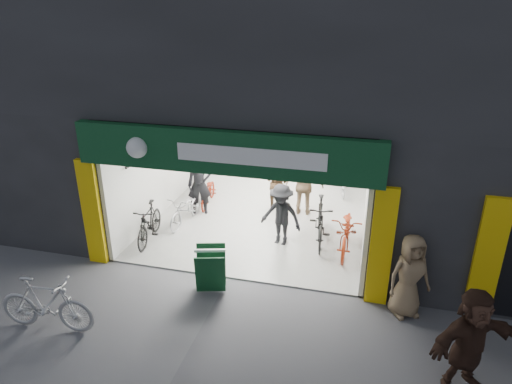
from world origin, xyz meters
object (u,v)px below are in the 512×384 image
at_px(bike_left_front, 186,209).
at_px(parked_bike, 46,304).
at_px(sandwich_board, 211,269).
at_px(bike_right_front, 320,222).
at_px(pedestrian_near, 409,276).

height_order(bike_left_front, parked_bike, parked_bike).
relative_size(bike_left_front, sandwich_board, 1.75).
bearing_deg(sandwich_board, parked_bike, -158.59).
bearing_deg(sandwich_board, bike_left_front, 105.37).
bearing_deg(bike_right_front, bike_left_front, 170.65).
relative_size(pedestrian_near, sandwich_board, 1.81).
bearing_deg(sandwich_board, bike_right_front, 37.23).
distance_m(bike_right_front, sandwich_board, 3.37).
bearing_deg(pedestrian_near, parked_bike, 171.71).
distance_m(pedestrian_near, sandwich_board, 4.06).
distance_m(bike_left_front, bike_right_front, 3.76).
relative_size(parked_bike, pedestrian_near, 1.08).
height_order(bike_right_front, parked_bike, bike_right_front).
bearing_deg(bike_right_front, pedestrian_near, -58.08).
bearing_deg(parked_bike, pedestrian_near, -75.87).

